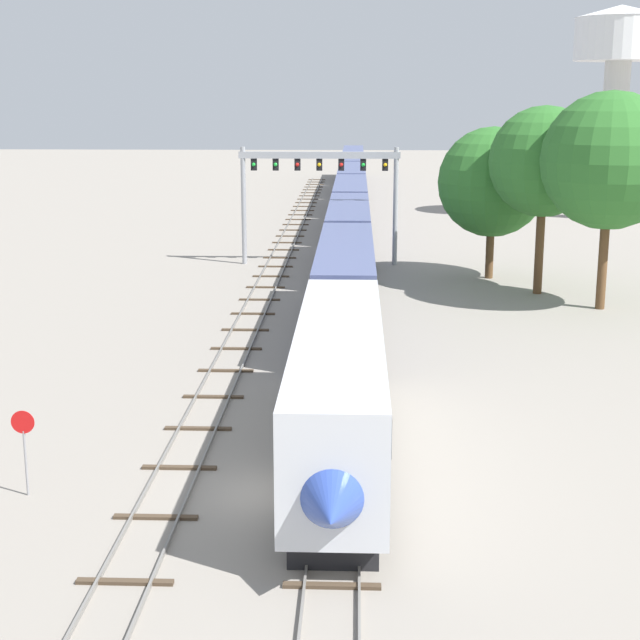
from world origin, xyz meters
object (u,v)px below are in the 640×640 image
(trackside_tree_left, at_px, (544,162))
(trackside_tree_right, at_px, (493,182))
(trackside_tree_mid, at_px, (610,161))
(signal_gantry, at_px, (319,178))
(water_tower, at_px, (619,55))
(passenger_train, at_px, (350,205))
(stop_sign, at_px, (24,441))

(trackside_tree_left, bearing_deg, trackside_tree_right, 114.63)
(trackside_tree_left, relative_size, trackside_tree_mid, 0.93)
(signal_gantry, height_order, water_tower, water_tower)
(passenger_train, xyz_separation_m, water_tower, (26.85, 11.40, 14.00))
(trackside_tree_left, height_order, trackside_tree_mid, trackside_tree_mid)
(passenger_train, relative_size, signal_gantry, 11.07)
(trackside_tree_left, bearing_deg, trackside_tree_mid, -56.60)
(water_tower, bearing_deg, stop_sign, -116.97)
(trackside_tree_mid, bearing_deg, trackside_tree_left, 123.40)
(stop_sign, distance_m, trackside_tree_left, 40.67)
(stop_sign, distance_m, trackside_tree_right, 43.74)
(stop_sign, height_order, trackside_tree_mid, trackside_tree_mid)
(passenger_train, bearing_deg, water_tower, 22.99)
(passenger_train, distance_m, stop_sign, 61.86)
(trackside_tree_right, bearing_deg, trackside_tree_left, -65.37)
(trackside_tree_mid, bearing_deg, trackside_tree_right, 118.83)
(water_tower, relative_size, trackside_tree_left, 1.78)
(signal_gantry, bearing_deg, passenger_train, 82.55)
(passenger_train, distance_m, trackside_tree_mid, 36.27)
(passenger_train, height_order, trackside_tree_mid, trackside_tree_mid)
(signal_gantry, relative_size, trackside_tree_right, 1.15)
(trackside_tree_right, bearing_deg, signal_gantry, 156.87)
(water_tower, xyz_separation_m, trackside_tree_left, (-14.43, -39.15, -8.11))
(passenger_train, xyz_separation_m, trackside_tree_mid, (15.38, -32.24, 6.26))
(water_tower, xyz_separation_m, trackside_tree_right, (-16.88, -33.83, -9.86))
(signal_gantry, xyz_separation_m, trackside_tree_mid, (17.63, -15.04, 2.34))
(trackside_tree_mid, height_order, trackside_tree_right, trackside_tree_mid)
(passenger_train, bearing_deg, stop_sign, -99.30)
(water_tower, distance_m, trackside_tree_mid, 45.78)
(trackside_tree_left, distance_m, trackside_tree_mid, 5.39)
(stop_sign, bearing_deg, trackside_tree_right, 62.64)
(trackside_tree_right, bearing_deg, passenger_train, 113.98)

